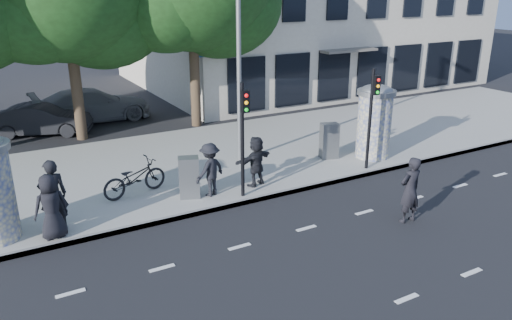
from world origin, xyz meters
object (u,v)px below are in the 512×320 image
ad_column_right (374,120)px  ped_b (53,195)px  street_lamp (239,27)px  car_mid (41,120)px  ped_d (210,170)px  bicycle (135,178)px  cabinet_right (329,141)px  traffic_pole_near (243,129)px  ped_a (51,207)px  man_road (410,190)px  traffic_pole_far (372,109)px  car_right (92,105)px  ped_f (256,161)px  cabinet_left (189,177)px

ad_column_right → ped_b: (-10.98, -0.40, -0.44)m
street_lamp → car_mid: (-5.64, 7.52, -4.13)m
ped_b → ped_d: (4.36, 0.06, -0.13)m
bicycle → cabinet_right: cabinet_right is taller
traffic_pole_near → ped_a: (-5.31, 0.06, -1.25)m
man_road → cabinet_right: size_ratio=1.44×
ad_column_right → car_mid: 13.82m
ad_column_right → traffic_pole_far: traffic_pole_far is taller
traffic_pole_far → bicycle: 7.91m
street_lamp → bicycle: size_ratio=3.95×
car_right → ped_b: bearing=162.1°
ped_f → bicycle: bearing=-35.1°
car_mid → car_right: size_ratio=0.76×
ad_column_right → car_right: (-7.64, 10.69, -0.76)m
ped_f → street_lamp: bearing=-123.3°
cabinet_left → ad_column_right: bearing=21.4°
ped_b → car_right: size_ratio=0.35×
ped_f → car_mid: ped_f is taller
ped_b → cabinet_left: size_ratio=1.53×
cabinet_left → car_mid: bearing=126.5°
street_lamp → cabinet_left: street_lamp is taller
street_lamp → cabinet_right: street_lamp is taller
ped_b → bicycle: size_ratio=0.93×
ped_f → man_road: man_road is taller
traffic_pole_far → ped_d: bearing=174.2°
ped_a → traffic_pole_far: bearing=171.3°
ad_column_right → ped_a: 11.15m
traffic_pole_near → man_road: 4.86m
traffic_pole_near → bicycle: 3.60m
ped_b → bicycle: bearing=-155.0°
man_road → bicycle: bearing=-41.5°
man_road → ped_b: bearing=-25.9°
ped_a → car_right: (3.46, 11.54, -0.21)m
bicycle → car_right: bearing=-17.8°
ped_d → cabinet_left: (-0.60, 0.18, -0.19)m
cabinet_right → cabinet_left: bearing=-155.5°
traffic_pole_near → car_mid: (-4.24, 10.36, -1.56)m
man_road → car_mid: size_ratio=0.46×
traffic_pole_far → traffic_pole_near: bearing=180.0°
ped_f → ped_d: bearing=-16.2°
ped_b → car_right: (3.33, 11.09, -0.32)m
ped_d → ped_f: (1.58, 0.03, -0.02)m
traffic_pole_far → car_right: size_ratio=0.64×
ped_a → cabinet_left: size_ratio=1.35×
ped_a → bicycle: ped_a is taller
car_mid → street_lamp: bearing=-122.0°
man_road → car_right: 15.82m
ad_column_right → street_lamp: street_lamp is taller
ped_b → bicycle: ped_b is taller
street_lamp → car_right: (-3.24, 8.75, -4.02)m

